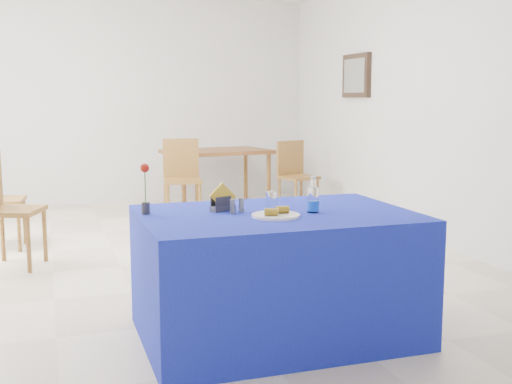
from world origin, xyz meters
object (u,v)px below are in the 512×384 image
at_px(plate, 276,215).
at_px(water_bottle, 313,200).
at_px(oak_table, 217,155).
at_px(chair_win_a, 3,201).
at_px(blue_table, 276,274).
at_px(chair_bg_right, 295,171).
at_px(chair_bg_left, 182,173).

height_order(plate, water_bottle, water_bottle).
distance_m(oak_table, chair_win_a, 3.55).
relative_size(oak_table, chair_win_a, 1.48).
relative_size(blue_table, oak_table, 1.10).
distance_m(plate, chair_win_a, 2.86).
height_order(chair_bg_right, chair_win_a, chair_win_a).
relative_size(plate, water_bottle, 1.29).
relative_size(blue_table, chair_win_a, 1.63).
bearing_deg(chair_win_a, plate, -125.94).
distance_m(plate, oak_table, 4.94).
distance_m(blue_table, chair_win_a, 2.79).
height_order(water_bottle, chair_bg_left, water_bottle).
distance_m(plate, chair_bg_right, 4.51).
xyz_separation_m(oak_table, chair_bg_left, (-0.63, -0.78, -0.13)).
height_order(chair_bg_left, chair_bg_right, chair_bg_left).
relative_size(blue_table, chair_bg_right, 1.78).
relative_size(blue_table, chair_bg_left, 1.68).
bearing_deg(chair_win_a, oak_table, -25.47).
xyz_separation_m(chair_bg_left, chair_win_a, (-1.89, -1.70, 0.02)).
bearing_deg(chair_bg_left, water_bottle, -83.16).
xyz_separation_m(plate, chair_bg_right, (1.76, 4.14, -0.25)).
bearing_deg(water_bottle, chair_win_a, 128.99).
xyz_separation_m(plate, chair_bg_left, (0.29, 4.07, -0.22)).
bearing_deg(oak_table, blue_table, -100.50).
height_order(oak_table, chair_bg_left, chair_bg_left).
distance_m(blue_table, water_bottle, 0.50).
xyz_separation_m(water_bottle, chair_bg_right, (1.50, 4.07, -0.31)).
xyz_separation_m(blue_table, oak_table, (0.88, 4.73, 0.30)).
xyz_separation_m(plate, chair_win_a, (-1.60, 2.37, -0.20)).
bearing_deg(chair_win_a, chair_bg_right, -42.20).
distance_m(water_bottle, chair_bg_right, 4.35).
relative_size(plate, chair_win_a, 0.28).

